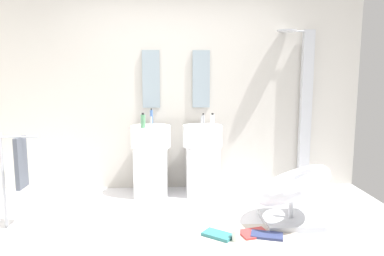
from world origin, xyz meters
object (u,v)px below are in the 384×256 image
magazine_teal (218,235)px  magazine_red (254,233)px  shower_column (305,106)px  lounge_chair (292,190)px  magazine_navy (267,235)px  coffee_mug (236,235)px  soap_bottle_white (212,120)px  soap_bottle_blue (151,117)px  towel_rack (18,165)px  pedestal_sink_right (202,157)px  pedestal_sink_left (151,157)px  soap_bottle_green (143,121)px  soap_bottle_grey (203,119)px

magazine_teal → magazine_red: bearing=41.7°
shower_column → lounge_chair: (-0.53, -1.19, -0.73)m
magazine_navy → coffee_mug: bearing=-150.4°
shower_column → soap_bottle_white: bearing=-167.7°
soap_bottle_blue → soap_bottle_white: soap_bottle_blue is taller
towel_rack → coffee_mug: bearing=-11.9°
pedestal_sink_right → towel_rack: size_ratio=1.02×
magazine_teal → pedestal_sink_left: bearing=155.2°
soap_bottle_white → pedestal_sink_left: bearing=175.9°
magazine_navy → soap_bottle_green: size_ratio=1.66×
magazine_navy → soap_bottle_blue: (-1.13, 1.47, 0.94)m
magazine_red → soap_bottle_green: soap_bottle_green is taller
magazine_navy → soap_bottle_green: 1.90m
lounge_chair → coffee_mug: 0.79m
lounge_chair → soap_bottle_grey: size_ratio=7.88×
magazine_navy → soap_bottle_grey: size_ratio=2.16×
pedestal_sink_right → magazine_navy: (0.49, -1.29, -0.45)m
pedestal_sink_left → soap_bottle_white: 0.89m
towel_rack → magazine_navy: 2.45m
towel_rack → soap_bottle_green: 1.41m
soap_bottle_blue → towel_rack: bearing=-137.8°
coffee_mug → soap_bottle_blue: soap_bottle_blue is taller
pedestal_sink_left → soap_bottle_blue: (0.00, 0.18, 0.49)m
magazine_navy → coffee_mug: 0.31m
towel_rack → lounge_chair: bearing=-1.0°
magazine_red → coffee_mug: 0.23m
soap_bottle_blue → soap_bottle_green: 0.35m
shower_column → soap_bottle_white: 1.27m
magazine_teal → soap_bottle_white: bearing=123.5°
pedestal_sink_left → soap_bottle_green: (-0.08, -0.16, 0.48)m
pedestal_sink_right → towel_rack: (-1.86, -0.93, 0.16)m
magazine_red → soap_bottle_grey: 1.71m
magazine_teal → coffee_mug: (0.15, -0.09, 0.04)m
pedestal_sink_right → magazine_navy: 1.46m
soap_bottle_grey → soap_bottle_green: (-0.74, -0.32, 0.02)m
shower_column → magazine_red: bearing=-123.4°
lounge_chair → magazine_teal: lounge_chair is taller
pedestal_sink_right → coffee_mug: bearing=-81.8°
pedestal_sink_left → pedestal_sink_right: bearing=0.0°
pedestal_sink_left → coffee_mug: (0.83, -1.36, -0.41)m
pedestal_sink_left → magazine_teal: pedestal_sink_left is taller
soap_bottle_grey → soap_bottle_green: size_ratio=0.77×
pedestal_sink_right → soap_bottle_blue: bearing=164.4°
pedestal_sink_right → towel_rack: pedestal_sink_right is taller
soap_bottle_green → pedestal_sink_right: bearing=12.6°
pedestal_sink_left → magazine_red: size_ratio=3.70×
soap_bottle_grey → soap_bottle_white: soap_bottle_white is taller
magazine_navy → towel_rack: bearing=-171.9°
pedestal_sink_right → soap_bottle_blue: (-0.64, 0.18, 0.49)m
pedestal_sink_left → magazine_navy: bearing=-48.8°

